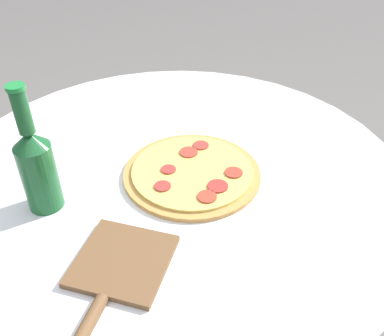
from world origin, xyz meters
The scene contains 4 objects.
table centered at (0.00, 0.00, 0.56)m, with size 1.06×1.06×0.70m.
pizza centered at (-0.02, -0.04, 0.71)m, with size 0.30×0.30×0.02m.
beer_bottle centered at (-0.12, 0.25, 0.80)m, with size 0.07×0.07×0.27m.
pizza_paddle centered at (-0.31, 0.09, 0.71)m, with size 0.33×0.20×0.02m.
Camera 1 is at (-0.77, -0.05, 1.29)m, focal length 40.00 mm.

